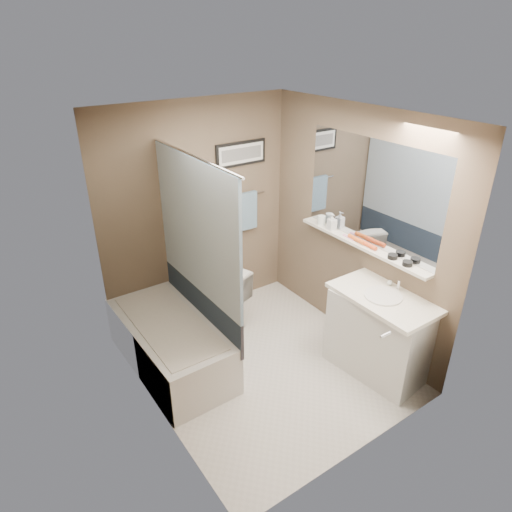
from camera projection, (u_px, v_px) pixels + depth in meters
ground at (265, 365)px, 4.53m from camera, size 2.50×2.50×0.00m
ceiling at (267, 119)px, 3.46m from camera, size 2.20×2.50×0.04m
wall_back at (199, 215)px, 4.89m from camera, size 2.20×0.04×2.40m
wall_front at (372, 325)px, 3.09m from camera, size 2.20×0.04×2.40m
wall_left at (150, 294)px, 3.44m from camera, size 0.04×2.50×2.40m
wall_right at (354, 229)px, 4.54m from camera, size 0.04×2.50×2.40m
tile_surround at (128, 289)px, 3.89m from camera, size 0.02×1.55×2.00m
curtain_rod at (192, 156)px, 3.77m from camera, size 0.02×1.55×0.02m
curtain_upper at (197, 228)px, 4.06m from camera, size 0.03×1.45×1.28m
curtain_lower at (202, 305)px, 4.43m from camera, size 0.03×1.45×0.36m
mirror at (371, 193)px, 4.24m from camera, size 0.02×1.60×1.00m
shelf at (361, 245)px, 4.45m from camera, size 0.12×1.60×0.03m
towel_bar at (242, 196)px, 5.11m from camera, size 0.60×0.02×0.02m
towel at (244, 212)px, 5.18m from camera, size 0.34×0.05×0.44m
art_frame at (241, 154)px, 4.91m from camera, size 0.62×0.02×0.26m
art_mat at (242, 154)px, 4.90m from camera, size 0.56×0.00×0.20m
art_image at (242, 154)px, 4.90m from camera, size 0.50×0.00×0.13m
door at (420, 323)px, 3.45m from camera, size 0.80×0.02×2.00m
door_handle at (385, 335)px, 3.32m from camera, size 0.10×0.02×0.02m
bathtub at (170, 344)px, 4.43m from camera, size 0.73×1.51×0.50m
tub_rim at (168, 323)px, 4.31m from camera, size 0.56×1.36×0.02m
toilet at (218, 296)px, 5.01m from camera, size 0.59×0.78×0.70m
vanity at (379, 336)px, 4.30m from camera, size 0.60×0.95×0.80m
countertop at (384, 298)px, 4.10m from camera, size 0.54×0.96×0.04m
sink_basin at (383, 296)px, 4.09m from camera, size 0.34×0.34×0.01m
faucet_spout at (399, 285)px, 4.17m from camera, size 0.02×0.02×0.10m
faucet_knob at (390, 283)px, 4.25m from camera, size 0.05×0.05×0.05m
candle_bowl_near at (407, 263)px, 4.02m from camera, size 0.09×0.09×0.04m
candle_bowl_far at (393, 256)px, 4.15m from camera, size 0.09×0.09×0.04m
hair_brush_front at (368, 245)px, 4.37m from camera, size 0.05×0.22×0.04m
hair_brush_back at (356, 239)px, 4.48m from camera, size 0.06×0.22×0.04m
pink_comb at (349, 237)px, 4.56m from camera, size 0.04×0.16×0.01m
glass_jar at (321, 220)px, 4.84m from camera, size 0.08×0.08×0.10m
soap_bottle at (332, 222)px, 4.71m from camera, size 0.09×0.09×0.17m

